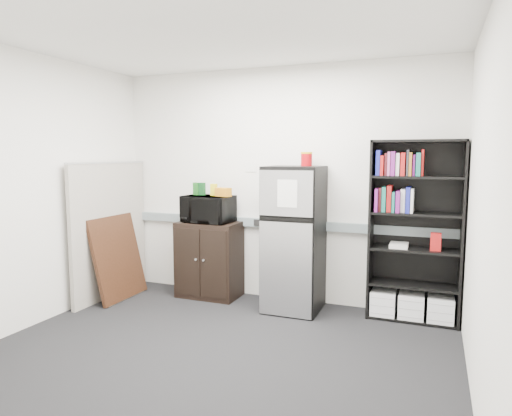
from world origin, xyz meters
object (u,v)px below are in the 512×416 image
at_px(bookshelf, 415,233).
at_px(cubicle_partition, 110,230).
at_px(cabinet, 209,259).
at_px(refrigerator, 294,239).
at_px(microwave, 208,209).

bearing_deg(bookshelf, cubicle_partition, -171.94).
bearing_deg(bookshelf, cabinet, -178.41).
distance_m(cabinet, refrigerator, 1.13).
bearing_deg(bookshelf, refrigerator, -173.35).
bearing_deg(microwave, cabinet, 93.22).
xyz_separation_m(microwave, refrigerator, (1.08, -0.06, -0.27)).
xyz_separation_m(bookshelf, refrigerator, (-1.24, -0.14, -0.12)).
distance_m(bookshelf, microwave, 2.33).
distance_m(bookshelf, cabinet, 2.37).
relative_size(microwave, refrigerator, 0.36).
distance_m(cubicle_partition, microwave, 1.21).
bearing_deg(cubicle_partition, cabinet, 20.77).
distance_m(bookshelf, cubicle_partition, 3.46).
xyz_separation_m(bookshelf, microwave, (-2.32, -0.08, 0.15)).
bearing_deg(refrigerator, cabinet, 175.40).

